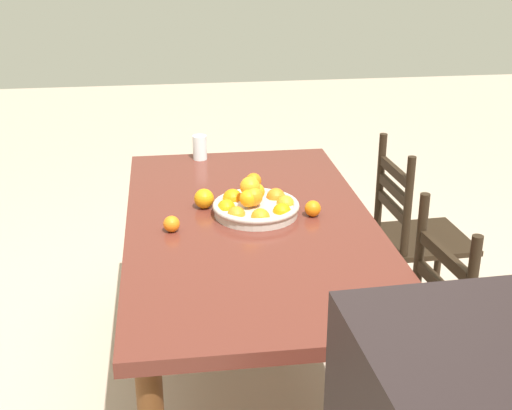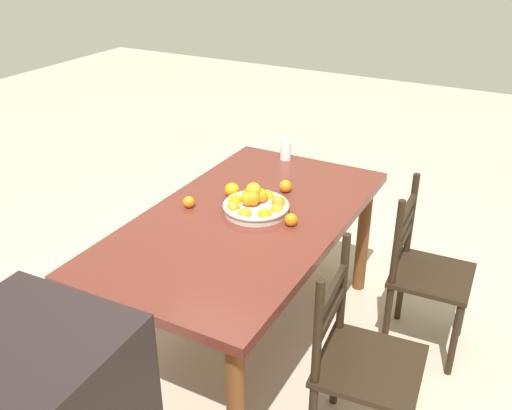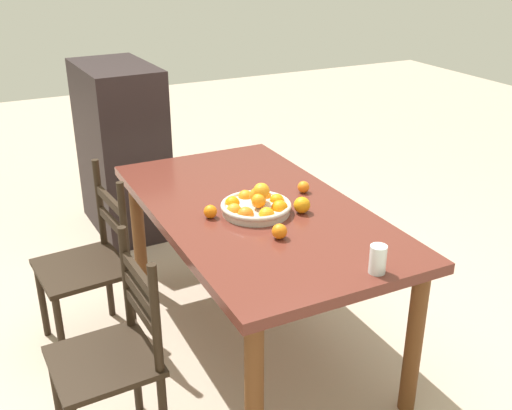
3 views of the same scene
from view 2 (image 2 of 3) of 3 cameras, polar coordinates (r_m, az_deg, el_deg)
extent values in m
plane|color=tan|center=(3.24, -0.99, -13.30)|extent=(12.00, 12.00, 0.00)
cube|color=#5B271E|center=(2.82, -1.11, -1.56)|extent=(1.71, 0.94, 0.05)
cylinder|color=brown|center=(3.76, -0.46, -0.51)|extent=(0.08, 0.08, 0.73)
cylinder|color=brown|center=(2.74, -16.60, -13.66)|extent=(0.08, 0.08, 0.73)
cylinder|color=brown|center=(3.50, 10.72, -3.25)|extent=(0.08, 0.08, 0.73)
cube|color=black|center=(3.07, 17.32, -6.77)|extent=(0.41, 0.41, 0.03)
cylinder|color=black|center=(3.06, 19.35, -12.68)|extent=(0.04, 0.04, 0.44)
cylinder|color=black|center=(3.34, 20.17, -9.20)|extent=(0.04, 0.04, 0.44)
cylinder|color=black|center=(3.09, 13.04, -11.32)|extent=(0.04, 0.04, 0.44)
cylinder|color=black|center=(3.36, 14.43, -8.00)|extent=(0.04, 0.04, 0.44)
cylinder|color=black|center=(2.82, 14.02, -3.72)|extent=(0.04, 0.04, 0.46)
cylinder|color=black|center=(3.12, 15.41, -0.83)|extent=(0.04, 0.04, 0.46)
cube|color=black|center=(3.00, 14.61, -3.28)|extent=(0.30, 0.04, 0.04)
cube|color=black|center=(2.96, 14.79, -1.86)|extent=(0.30, 0.04, 0.04)
cube|color=black|center=(2.92, 14.99, -0.41)|extent=(0.30, 0.04, 0.04)
cube|color=black|center=(2.47, 11.42, -15.60)|extent=(0.45, 0.45, 0.03)
cylinder|color=black|center=(2.74, 15.71, -17.50)|extent=(0.04, 0.04, 0.43)
cylinder|color=black|center=(2.78, 8.07, -15.90)|extent=(0.04, 0.04, 0.43)
cylinder|color=black|center=(2.20, 6.24, -12.70)|extent=(0.04, 0.04, 0.48)
cylinder|color=black|center=(2.48, 8.77, -7.71)|extent=(0.04, 0.04, 0.48)
cube|color=black|center=(2.36, 7.53, -10.82)|extent=(0.33, 0.05, 0.04)
cube|color=black|center=(2.29, 7.71, -8.47)|extent=(0.33, 0.05, 0.04)
cylinder|color=beige|center=(2.84, 0.00, -0.37)|extent=(0.32, 0.32, 0.04)
torus|color=beige|center=(2.83, 0.00, -0.03)|extent=(0.34, 0.34, 0.02)
sphere|color=orange|center=(2.74, -1.14, -1.05)|extent=(0.07, 0.07, 0.07)
sphere|color=orange|center=(2.73, 0.90, -1.10)|extent=(0.07, 0.07, 0.07)
sphere|color=orange|center=(2.79, 2.14, -0.56)|extent=(0.07, 0.07, 0.07)
sphere|color=orange|center=(2.85, 2.29, 0.14)|extent=(0.08, 0.08, 0.08)
sphere|color=orange|center=(2.92, 1.14, 0.82)|extent=(0.07, 0.07, 0.07)
sphere|color=orange|center=(2.93, -0.66, 0.93)|extent=(0.08, 0.08, 0.08)
sphere|color=orange|center=(2.88, -2.10, 0.35)|extent=(0.07, 0.07, 0.07)
sphere|color=orange|center=(2.81, -2.29, -0.36)|extent=(0.07, 0.07, 0.07)
sphere|color=orange|center=(2.82, -0.27, 1.51)|extent=(0.08, 0.08, 0.08)
sphere|color=orange|center=(2.81, -0.38, 0.72)|extent=(0.08, 0.08, 0.08)
sphere|color=orange|center=(2.84, 0.50, 1.00)|extent=(0.07, 0.07, 0.07)
sphere|color=orange|center=(2.81, -0.83, 0.66)|extent=(0.07, 0.07, 0.07)
sphere|color=orange|center=(3.05, 2.99, 1.90)|extent=(0.07, 0.07, 0.07)
sphere|color=orange|center=(2.71, 3.55, -1.49)|extent=(0.06, 0.06, 0.06)
sphere|color=orange|center=(2.99, -2.42, 1.51)|extent=(0.08, 0.08, 0.08)
sphere|color=orange|center=(2.90, -6.79, 0.30)|extent=(0.06, 0.06, 0.06)
cylinder|color=silver|center=(3.47, 3.02, 5.52)|extent=(0.07, 0.07, 0.12)
camera|label=1|loc=(1.56, -67.74, 0.19)|focal=48.47mm
camera|label=3|loc=(4.56, 30.15, 22.04)|focal=42.46mm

